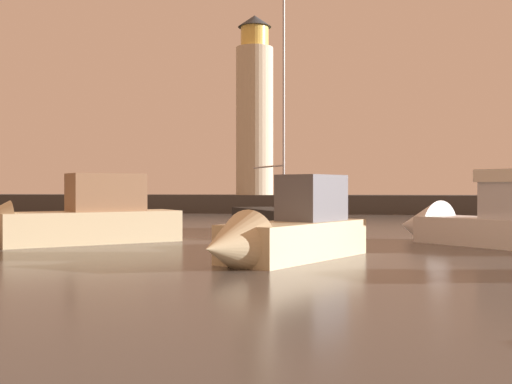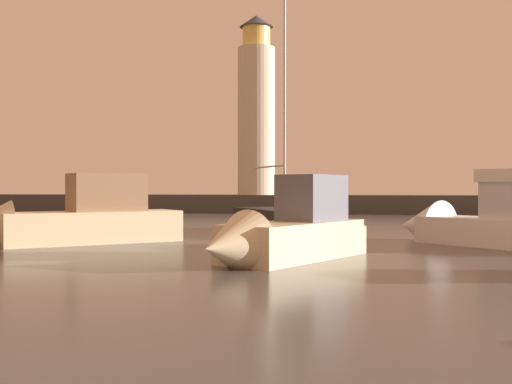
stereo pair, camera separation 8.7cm
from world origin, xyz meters
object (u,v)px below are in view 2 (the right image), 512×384
object	(u,v)px
lighthouse	(256,110)
motorboat_1	(483,221)
sailboat_moored	(279,220)
motorboat_0	(70,220)
motorboat_4	(282,233)

from	to	relation	value
lighthouse	motorboat_1	world-z (taller)	lighthouse
sailboat_moored	motorboat_1	bearing A→B (deg)	-29.16
lighthouse	motorboat_0	size ratio (longest dim) A/B	2.02
motorboat_1	motorboat_4	size ratio (longest dim) A/B	1.03
motorboat_1	sailboat_moored	xyz separation A→B (m)	(-9.06, 5.06, -0.31)
motorboat_1	sailboat_moored	world-z (taller)	sailboat_moored
lighthouse	motorboat_0	distance (m)	34.71
lighthouse	motorboat_0	world-z (taller)	lighthouse
lighthouse	motorboat_4	world-z (taller)	lighthouse
motorboat_0	motorboat_1	distance (m)	16.96
motorboat_0	sailboat_moored	distance (m)	10.71
lighthouse	sailboat_moored	distance (m)	28.19
lighthouse	motorboat_0	xyz separation A→B (m)	(-2.15, -33.56, -8.59)
lighthouse	sailboat_moored	xyz separation A→B (m)	(5.58, -26.16, -8.92)
motorboat_4	lighthouse	bearing A→B (deg)	100.81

